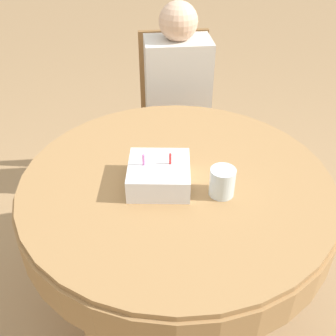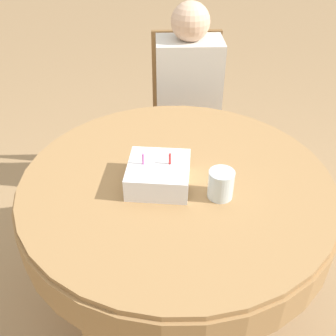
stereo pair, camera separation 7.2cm
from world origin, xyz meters
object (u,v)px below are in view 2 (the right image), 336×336
at_px(person, 189,92).
at_px(chair, 186,112).
at_px(birthday_cake, 159,174).
at_px(drinking_glass, 221,184).

bearing_deg(person, chair, 90.00).
bearing_deg(birthday_cake, person, 85.51).
xyz_separation_m(chair, birthday_cake, (-0.06, -0.96, 0.28)).
bearing_deg(person, birthday_cake, -101.32).
relative_size(person, birthday_cake, 5.48).
relative_size(chair, birthday_cake, 4.52).
xyz_separation_m(chair, person, (0.01, -0.10, 0.17)).
distance_m(chair, drinking_glass, 1.05).
distance_m(birthday_cake, drinking_glass, 0.21).
distance_m(chair, birthday_cake, 1.00).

